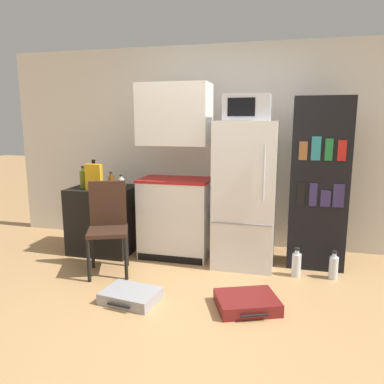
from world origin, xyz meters
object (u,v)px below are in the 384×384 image
bookshelf (319,184)px  bowl (119,184)px  bottle_milk_white (121,184)px  kitchen_hutch (175,179)px  bottle_amber_beer (111,182)px  bottle_olive_oil (84,179)px  cereal_box (94,177)px  microwave (247,108)px  bottle_wine_dark (94,175)px  side_table (104,219)px  water_bottle_front (296,264)px  water_bottle_middle (334,267)px  refrigerator (245,194)px  suitcase_small_flat (131,296)px  chair (108,220)px  suitcase_large_flat (247,302)px

bookshelf → bowl: bearing=-180.0°
bookshelf → bottle_milk_white: (-2.15, -0.30, -0.04)m
kitchen_hutch → bottle_amber_beer: kitchen_hutch is taller
bottle_olive_oil → cereal_box: 0.18m
bowl → cereal_box: 0.37m
microwave → bottle_wine_dark: microwave is taller
bottle_amber_beer → bottle_wine_dark: bearing=145.5°
bottle_wine_dark → bottle_amber_beer: (0.34, -0.24, -0.05)m
side_table → bottle_milk_white: bottle_milk_white is taller
cereal_box → bottle_amber_beer: bearing=13.1°
water_bottle_front → water_bottle_middle: 0.36m
microwave → water_bottle_front: microwave is taller
side_table → bottle_olive_oil: 0.55m
side_table → refrigerator: (1.70, -0.00, 0.39)m
refrigerator → water_bottle_front: bearing=-22.2°
bookshelf → bottle_amber_beer: bookshelf is taller
bottle_olive_oil → bowl: 0.42m
refrigerator → suitcase_small_flat: (-0.87, -1.16, -0.74)m
side_table → chair: size_ratio=0.83×
water_bottle_front → bottle_olive_oil: bearing=177.4°
cereal_box → microwave: bearing=6.0°
kitchen_hutch → water_bottle_middle: size_ratio=6.74×
suitcase_large_flat → water_bottle_front: water_bottle_front is taller
cereal_box → bottle_wine_dark: bearing=118.3°
cereal_box → kitchen_hutch: bearing=14.9°
bookshelf → suitcase_small_flat: bearing=-141.7°
bottle_milk_white → bowl: 0.34m
kitchen_hutch → suitcase_large_flat: kitchen_hutch is taller
water_bottle_middle → bowl: bearing=172.3°
bottle_milk_white → suitcase_small_flat: (0.51, -0.99, -0.82)m
water_bottle_front → suitcase_large_flat: bearing=-117.7°
bottle_milk_white → chair: size_ratio=0.19×
cereal_box → suitcase_small_flat: size_ratio=0.57×
side_table → bottle_amber_beer: (0.18, -0.14, 0.48)m
refrigerator → suitcase_large_flat: bearing=-82.0°
refrigerator → cereal_box: bearing=-173.9°
bottle_milk_white → chair: 0.50m
side_table → refrigerator: 1.75m
chair → water_bottle_front: 2.01m
bowl → water_bottle_middle: bowl is taller
side_table → bowl: bearing=40.2°
refrigerator → bottle_amber_beer: bearing=-174.8°
kitchen_hutch → refrigerator: size_ratio=1.26×
bookshelf → suitcase_large_flat: size_ratio=2.94×
bottle_olive_oil → bottle_amber_beer: bearing=-2.7°
suitcase_small_flat → bottle_milk_white: bearing=125.5°
microwave → bottle_milk_white: size_ratio=2.56×
bowl → water_bottle_front: bearing=-9.7°
side_table → bookshelf: bookshelf is taller
bottle_milk_white → bottle_olive_oil: bearing=174.9°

